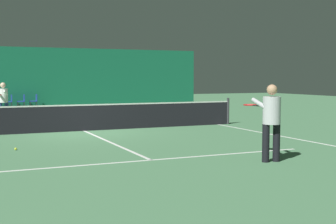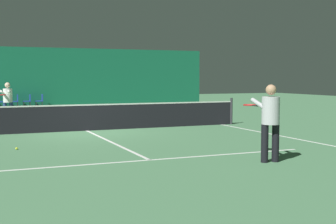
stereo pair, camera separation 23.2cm
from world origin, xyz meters
The scene contains 14 objects.
ground_plane centered at (0.00, 0.00, 0.00)m, with size 60.00×60.00×0.00m, color #4C7F56.
backdrop_curtain centered at (0.00, 14.01, 1.89)m, with size 23.00×0.12×3.77m.
court_line_baseline_far centered at (0.00, 11.90, 0.00)m, with size 11.00×0.10×0.00m.
court_line_service_far centered at (0.00, 6.40, 0.00)m, with size 8.25×0.10×0.00m.
court_line_service_near centered at (0.00, -6.40, 0.00)m, with size 8.25×0.10×0.00m.
court_line_sideline_right centered at (5.50, 0.00, 0.00)m, with size 0.10×23.80×0.00m.
court_line_centre centered at (0.00, 0.00, 0.00)m, with size 0.10×12.80×0.00m.
tennis_net centered at (0.00, 0.00, 0.51)m, with size 12.00×0.10×1.07m.
player_near centered at (2.42, -7.66, 1.02)m, with size 0.51×1.42×1.76m.
player_far centered at (-2.34, 4.73, 0.98)m, with size 0.74×1.40×1.68m.
courtside_chair_3 centered at (-1.30, 13.46, 0.49)m, with size 0.44×0.44×0.84m.
courtside_chair_4 centered at (-0.56, 13.46, 0.49)m, with size 0.44×0.44×0.84m.
courtside_chair_5 centered at (0.18, 13.46, 0.49)m, with size 0.44×0.44×0.84m.
tennis_ball centered at (-2.71, -3.59, 0.03)m, with size 0.07×0.07×0.07m.
Camera 1 is at (-3.98, -16.36, 1.93)m, focal length 50.00 mm.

